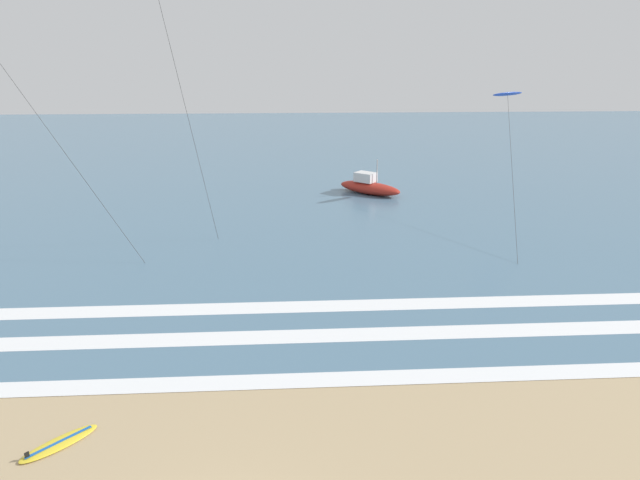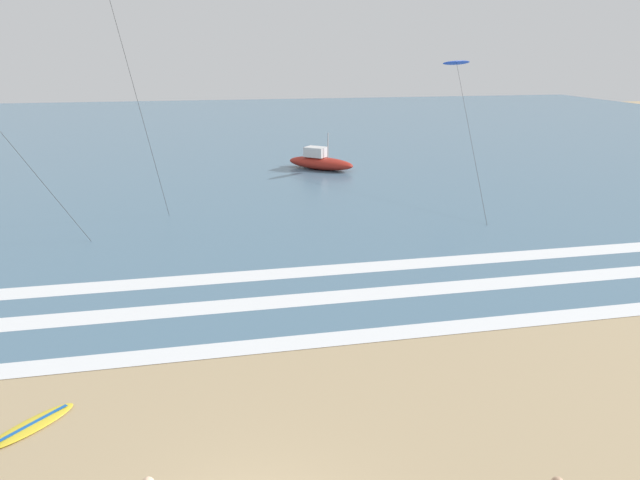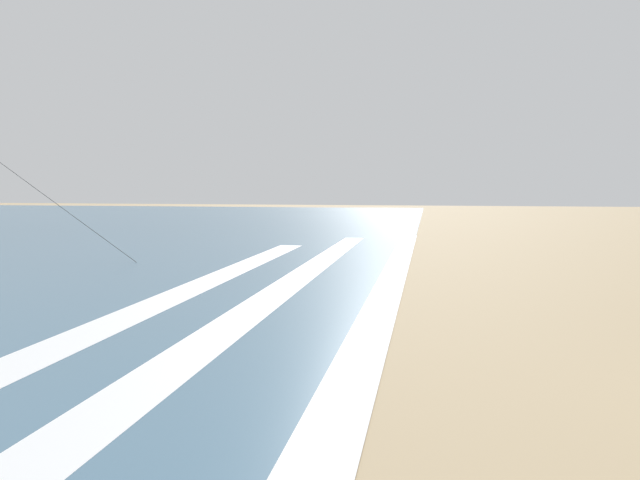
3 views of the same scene
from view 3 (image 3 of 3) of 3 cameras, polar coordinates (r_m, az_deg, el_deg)
wave_foam_shoreline at (r=9.04m, az=2.85°, el=-13.79°), size 53.20×0.87×0.01m
wave_foam_mid_break at (r=9.71m, az=-15.38°, el=-12.60°), size 48.91×1.05×0.01m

